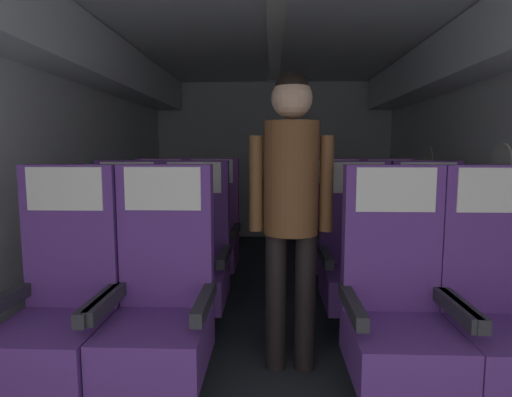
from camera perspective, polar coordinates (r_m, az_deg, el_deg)
name	(u,v)px	position (r m, az deg, el deg)	size (l,w,h in m)	color
ground	(274,315)	(3.12, 2.53, -15.55)	(3.34, 5.78, 0.02)	#23282D
fuselage_shell	(275,103)	(3.15, 2.65, 12.89)	(3.22, 5.43, 2.11)	silver
seat_a_left_window	(61,308)	(2.14, -25.08, -13.36)	(0.47, 0.51, 1.10)	#38383D
seat_a_left_aisle	(160,307)	(2.00, -12.90, -14.28)	(0.47, 0.51, 1.10)	#38383D
seat_a_right_aisle	(501,314)	(2.17, 30.42, -13.41)	(0.47, 0.51, 1.10)	#38383D
seat_a_right_window	(397,312)	(2.01, 18.71, -14.44)	(0.47, 0.51, 1.10)	#38383D
seat_b_left_window	(125,260)	(2.87, -17.37, -8.02)	(0.47, 0.51, 1.10)	#38383D
seat_b_left_aisle	(193,261)	(2.75, -8.60, -8.41)	(0.47, 0.51, 1.10)	#38383D
seat_b_right_aisle	(429,263)	(2.89, 22.57, -8.12)	(0.47, 0.51, 1.10)	#38383D
seat_b_right_window	(357,262)	(2.78, 13.59, -8.39)	(0.47, 0.51, 1.10)	#38383D
seat_c_left_window	(160,235)	(3.64, -13.01, -4.81)	(0.47, 0.51, 1.10)	#38383D
seat_c_left_aisle	(211,235)	(3.56, -6.11, -4.92)	(0.47, 0.51, 1.10)	#38383D
seat_c_right_aisle	(390,236)	(3.67, 17.79, -4.88)	(0.47, 0.51, 1.10)	#38383D
seat_c_right_window	(338,235)	(3.58, 11.11, -4.96)	(0.47, 0.51, 1.10)	#38383D
flight_attendant	(291,192)	(2.15, 4.80, 0.91)	(0.43, 0.28, 1.55)	black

